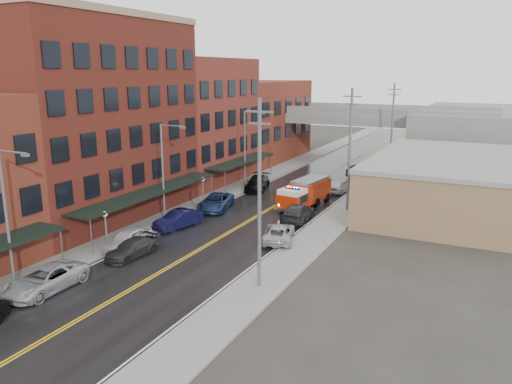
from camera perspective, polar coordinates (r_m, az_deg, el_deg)
The scene contains 32 objects.
road at distance 48.23m, azimuth 0.43°, elevation -2.60°, with size 11.00×160.00×0.02m, color black.
sidewalk_left at distance 51.68m, azimuth -6.88°, elevation -1.51°, with size 3.00×160.00×0.15m, color slate.
sidewalk_right at distance 45.65m, azimuth 8.73°, elevation -3.63°, with size 3.00×160.00×0.15m, color slate.
curb_left at distance 50.82m, azimuth -5.31°, elevation -1.73°, with size 0.30×160.00×0.15m, color gray.
curb_right at distance 46.14m, azimuth 6.78°, elevation -3.37°, with size 0.30×160.00×0.15m, color gray.
brick_building_b at distance 48.37m, azimuth -17.81°, elevation 7.66°, with size 9.00×20.00×18.00m, color #4E1F14.
brick_building_c at distance 62.26m, azimuth -6.46°, elevation 8.04°, with size 9.00×15.00×15.00m, color maroon.
brick_building_far at distance 77.65m, azimuth 0.58°, elevation 8.13°, with size 9.00×20.00×12.00m, color maroon.
tan_building at distance 53.03m, azimuth 21.16°, elevation 0.74°, with size 14.00×22.00×5.00m, color #93714F.
right_far_block at distance 82.28m, azimuth 24.67°, elevation 5.80°, with size 18.00×30.00×8.00m, color slate.
awning_1 at distance 45.57m, azimuth -11.96°, elevation 0.00°, with size 2.60×18.00×3.09m.
awning_2 at distance 59.97m, azimuth -1.65°, elevation 3.55°, with size 2.60×13.00×3.09m.
globe_lamp_1 at distance 39.94m, azimuth -16.84°, elevation -3.25°, with size 0.44×0.44×3.12m.
globe_lamp_2 at distance 50.66m, azimuth -6.09°, elevation 0.81°, with size 0.44×0.44×3.12m.
street_lamp_0 at distance 34.17m, azimuth -26.46°, elevation -1.94°, with size 2.64×0.22×9.00m.
street_lamp_1 at distance 45.32m, azimuth -10.38°, elevation 2.84°, with size 2.64×0.22×9.00m.
street_lamp_2 at distance 58.76m, azimuth -1.08°, elevation 5.52°, with size 2.64×0.22×9.00m.
utility_pole_0 at distance 30.52m, azimuth 0.40°, elevation -0.03°, with size 1.80×0.24×12.00m.
utility_pole_1 at distance 48.98m, azimuth 10.67°, elevation 4.96°, with size 1.80×0.24×12.00m.
utility_pole_2 at distance 68.32m, azimuth 15.27°, elevation 7.14°, with size 1.80×0.24×12.00m.
overpass at distance 76.76m, azimuth 10.98°, elevation 7.80°, with size 40.00×10.00×7.50m.
fire_truck at distance 50.93m, azimuth 5.56°, elevation -0.07°, with size 3.76×7.72×2.73m.
parked_car_left_2 at distance 34.50m, azimuth -22.92°, elevation -9.18°, with size 2.57×5.58×1.55m, color #9FA2A7.
parked_car_left_3 at distance 38.52m, azimuth -14.02°, elevation -6.27°, with size 1.86×4.57×1.33m, color #272629.
parked_car_left_4 at distance 40.05m, azimuth -14.44°, elevation -5.29°, with size 1.93×4.79×1.63m, color silver.
parked_car_left_5 at distance 44.58m, azimuth -8.86°, elevation -3.10°, with size 1.67×4.78×1.57m, color black.
parked_car_left_6 at distance 49.95m, azimuth -4.63°, elevation -1.15°, with size 2.61×5.66×1.57m, color navy.
parked_car_left_7 at distance 58.05m, azimuth 0.16°, elevation 1.02°, with size 2.25×5.53×1.60m, color black.
parked_car_right_0 at distance 40.77m, azimuth 2.61°, elevation -4.68°, with size 2.33×5.05×1.40m, color #A0A1A7.
parked_car_right_1 at distance 46.30m, azimuth 4.80°, elevation -2.35°, with size 2.20×5.40×1.57m, color black.
parked_car_right_2 at distance 57.70m, azimuth 9.60°, elevation 0.71°, with size 1.80×4.47×1.52m, color silver.
parked_car_right_3 at distance 66.71m, azimuth 11.99°, elevation 2.40°, with size 1.71×4.92×1.62m, color black.
Camera 1 is at (20.09, -11.70, 13.55)m, focal length 35.00 mm.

